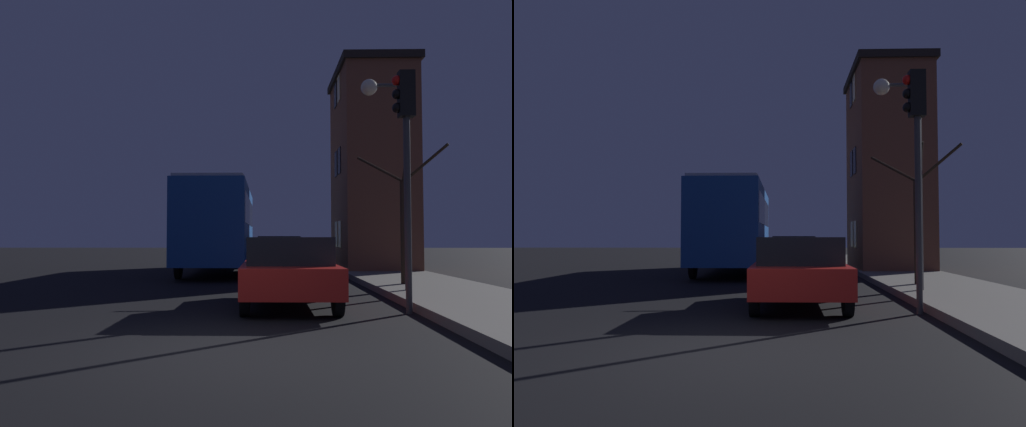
% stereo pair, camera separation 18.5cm
% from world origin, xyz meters
% --- Properties ---
extents(ground_plane, '(120.00, 120.00, 0.00)m').
position_xyz_m(ground_plane, '(0.00, 0.00, 0.00)').
color(ground_plane, black).
extents(brick_building, '(3.10, 5.05, 8.46)m').
position_xyz_m(brick_building, '(5.14, 14.97, 4.42)').
color(brick_building, brown).
rests_on(brick_building, sidewalk).
extents(streetlamp, '(1.17, 0.41, 5.21)m').
position_xyz_m(streetlamp, '(3.72, 5.92, 3.78)').
color(streetlamp, '#38383A').
rests_on(streetlamp, sidewalk).
extents(traffic_light, '(0.43, 0.24, 4.70)m').
position_xyz_m(traffic_light, '(3.32, 3.28, 3.35)').
color(traffic_light, '#38383A').
rests_on(traffic_light, ground).
extents(bare_tree, '(2.22, 1.49, 3.86)m').
position_xyz_m(bare_tree, '(4.44, 7.50, 1.97)').
color(bare_tree, '#2D2319').
rests_on(bare_tree, sidewalk).
extents(bus, '(2.49, 9.40, 3.54)m').
position_xyz_m(bus, '(-1.31, 14.10, 2.11)').
color(bus, '#194793').
rests_on(bus, ground).
extents(car_near_lane, '(1.90, 3.85, 1.46)m').
position_xyz_m(car_near_lane, '(1.08, 4.12, 0.78)').
color(car_near_lane, '#B21E19').
rests_on(car_near_lane, ground).
extents(car_mid_lane, '(1.80, 4.58, 1.49)m').
position_xyz_m(car_mid_lane, '(1.10, 13.44, 0.77)').
color(car_mid_lane, navy).
rests_on(car_mid_lane, ground).
extents(car_far_lane, '(1.81, 4.22, 1.44)m').
position_xyz_m(car_far_lane, '(1.45, 21.39, 0.74)').
color(car_far_lane, olive).
rests_on(car_far_lane, ground).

